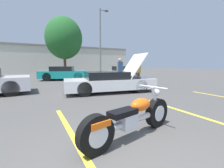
{
  "coord_description": "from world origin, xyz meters",
  "views": [
    {
      "loc": [
        -0.93,
        -1.24,
        1.45
      ],
      "look_at": [
        1.33,
        2.97,
        0.8
      ],
      "focal_mm": 24.0,
      "sensor_mm": 36.0,
      "label": 1
    }
  ],
  "objects": [
    {
      "name": "motorcycle",
      "position": [
        0.73,
        1.04,
        0.4
      ],
      "size": [
        2.33,
        0.81,
        0.97
      ],
      "rotation": [
        0.0,
        0.0,
        0.21
      ],
      "color": "black",
      "rests_on": "ground"
    },
    {
      "name": "parked_car_right_row",
      "position": [
        7.63,
        12.01,
        0.57
      ],
      "size": [
        4.57,
        3.39,
        1.2
      ],
      "rotation": [
        0.0,
        0.0,
        0.44
      ],
      "color": "white",
      "rests_on": "ground"
    },
    {
      "name": "parking_stripe_back",
      "position": [
        3.08,
        0.89,
        0.0
      ],
      "size": [
        0.12,
        5.25,
        0.01
      ],
      "primitive_type": "cube",
      "color": "yellow",
      "rests_on": "ground"
    },
    {
      "name": "parking_stripe_middle",
      "position": [
        -0.28,
        0.89,
        0.0
      ],
      "size": [
        0.12,
        5.25,
        0.01
      ],
      "primitive_type": "cube",
      "color": "yellow",
      "rests_on": "ground"
    },
    {
      "name": "far_building",
      "position": [
        0.0,
        26.44,
        2.34
      ],
      "size": [
        32.0,
        4.2,
        4.4
      ],
      "color": "beige",
      "rests_on": "ground"
    },
    {
      "name": "spectator_by_show_car",
      "position": [
        4.78,
        8.17,
        1.11
      ],
      "size": [
        0.52,
        0.24,
        1.84
      ],
      "color": "gray",
      "rests_on": "ground"
    },
    {
      "name": "tree_background",
      "position": [
        2.82,
        18.19,
        4.54
      ],
      "size": [
        4.41,
        4.41,
        7.09
      ],
      "color": "brown",
      "rests_on": "ground"
    },
    {
      "name": "spectator_near_motorcycle",
      "position": [
        5.53,
        7.02,
        1.05
      ],
      "size": [
        0.52,
        0.23,
        1.75
      ],
      "color": "brown",
      "rests_on": "ground"
    },
    {
      "name": "parked_car_mid_right_row",
      "position": [
        1.63,
        12.64,
        0.59
      ],
      "size": [
        4.52,
        3.23,
        1.22
      ],
      "rotation": [
        0.0,
        0.0,
        -0.36
      ],
      "color": "teal",
      "rests_on": "ground"
    },
    {
      "name": "light_pole",
      "position": [
        7.22,
        17.0,
        4.55
      ],
      "size": [
        1.21,
        0.28,
        8.33
      ],
      "color": "slate",
      "rests_on": "ground"
    },
    {
      "name": "show_car_hood_open",
      "position": [
        2.61,
        5.55,
        0.54
      ],
      "size": [
        4.74,
        2.51,
        1.99
      ],
      "rotation": [
        0.0,
        0.0,
        -0.18
      ],
      "color": "white",
      "rests_on": "ground"
    }
  ]
}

